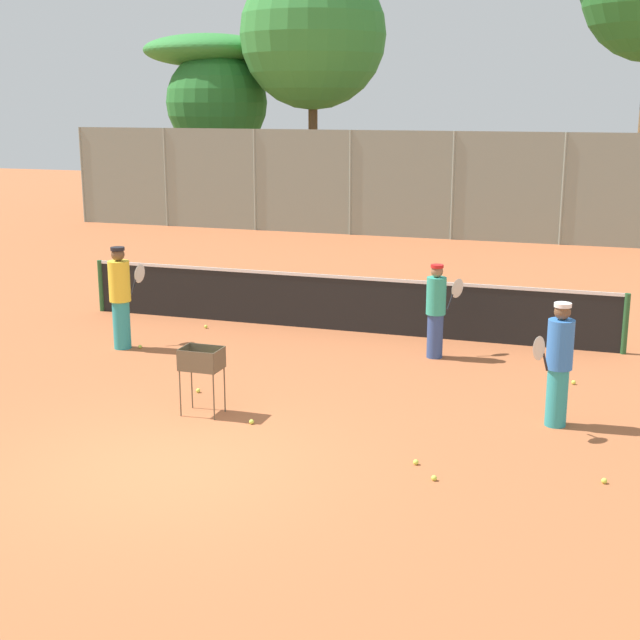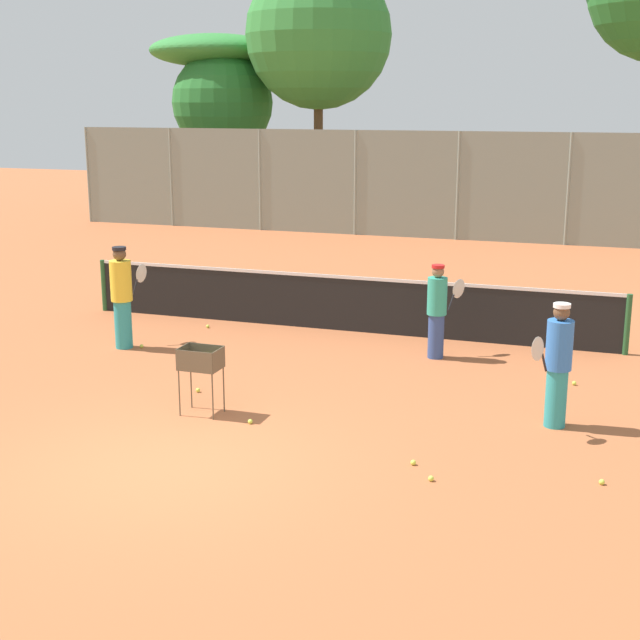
# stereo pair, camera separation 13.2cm
# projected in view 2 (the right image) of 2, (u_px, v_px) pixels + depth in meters

# --- Properties ---
(ground_plane) EXTENTS (80.00, 80.00, 0.00)m
(ground_plane) POSITION_uv_depth(u_px,v_px,m) (169.00, 465.00, 10.75)
(ground_plane) COLOR #B26038
(tennis_net) EXTENTS (10.45, 0.10, 1.07)m
(tennis_net) POSITION_uv_depth(u_px,v_px,m) (340.00, 302.00, 16.90)
(tennis_net) COLOR #26592D
(tennis_net) RESTS_ON ground_plane
(back_fence) EXTENTS (26.77, 0.08, 3.37)m
(back_fence) POSITION_uv_depth(u_px,v_px,m) (458.00, 186.00, 27.75)
(back_fence) COLOR gray
(back_fence) RESTS_ON ground_plane
(tree_1) EXTENTS (3.80, 3.80, 6.10)m
(tree_1) POSITION_uv_depth(u_px,v_px,m) (223.00, 103.00, 33.53)
(tree_1) COLOR brown
(tree_1) RESTS_ON ground_plane
(tree_2) EXTENTS (4.95, 4.95, 6.74)m
(tree_2) POSITION_uv_depth(u_px,v_px,m) (215.00, 52.00, 33.93)
(tree_2) COLOR brown
(tree_2) RESTS_ON ground_plane
(tree_4) EXTENTS (5.18, 5.18, 9.12)m
(tree_4) POSITION_uv_depth(u_px,v_px,m) (318.00, 35.00, 31.37)
(tree_4) COLOR brown
(tree_4) RESTS_ON ground_plane
(player_white_outfit) EXTENTS (0.57, 0.78, 1.61)m
(player_white_outfit) POSITION_uv_depth(u_px,v_px,m) (437.00, 310.00, 15.04)
(player_white_outfit) COLOR #334C8C
(player_white_outfit) RESTS_ON ground_plane
(player_red_cap) EXTENTS (0.52, 0.84, 1.70)m
(player_red_cap) POSITION_uv_depth(u_px,v_px,m) (558.00, 364.00, 11.81)
(player_red_cap) COLOR teal
(player_red_cap) RESTS_ON ground_plane
(player_yellow_shirt) EXTENTS (0.37, 0.93, 1.81)m
(player_yellow_shirt) POSITION_uv_depth(u_px,v_px,m) (122.00, 296.00, 15.63)
(player_yellow_shirt) COLOR teal
(player_yellow_shirt) RESTS_ON ground_plane
(ball_cart) EXTENTS (0.56, 0.41, 0.96)m
(ball_cart) POSITION_uv_depth(u_px,v_px,m) (202.00, 364.00, 12.34)
(ball_cart) COLOR brown
(ball_cart) RESTS_ON ground_plane
(tennis_ball_0) EXTENTS (0.07, 0.07, 0.07)m
(tennis_ball_0) POSITION_uv_depth(u_px,v_px,m) (142.00, 346.00, 15.81)
(tennis_ball_0) COLOR #D1E54C
(tennis_ball_0) RESTS_ON ground_plane
(tennis_ball_1) EXTENTS (0.07, 0.07, 0.07)m
(tennis_ball_1) POSITION_uv_depth(u_px,v_px,m) (208.00, 326.00, 17.21)
(tennis_ball_1) COLOR #D1E54C
(tennis_ball_1) RESTS_ON ground_plane
(tennis_ball_2) EXTENTS (0.07, 0.07, 0.07)m
(tennis_ball_2) POSITION_uv_depth(u_px,v_px,m) (413.00, 463.00, 10.73)
(tennis_ball_2) COLOR #D1E54C
(tennis_ball_2) RESTS_ON ground_plane
(tennis_ball_3) EXTENTS (0.07, 0.07, 0.07)m
(tennis_ball_3) POSITION_uv_depth(u_px,v_px,m) (574.00, 383.00, 13.75)
(tennis_ball_3) COLOR #D1E54C
(tennis_ball_3) RESTS_ON ground_plane
(tennis_ball_4) EXTENTS (0.07, 0.07, 0.07)m
(tennis_ball_4) POSITION_uv_depth(u_px,v_px,m) (198.00, 390.00, 13.42)
(tennis_ball_4) COLOR #D1E54C
(tennis_ball_4) RESTS_ON ground_plane
(tennis_ball_5) EXTENTS (0.07, 0.07, 0.07)m
(tennis_ball_5) POSITION_uv_depth(u_px,v_px,m) (557.00, 357.00, 15.16)
(tennis_ball_5) COLOR #D1E54C
(tennis_ball_5) RESTS_ON ground_plane
(tennis_ball_6) EXTENTS (0.07, 0.07, 0.07)m
(tennis_ball_6) POSITION_uv_depth(u_px,v_px,m) (250.00, 422.00, 12.10)
(tennis_ball_6) COLOR #D1E54C
(tennis_ball_6) RESTS_ON ground_plane
(tennis_ball_7) EXTENTS (0.07, 0.07, 0.07)m
(tennis_ball_7) POSITION_uv_depth(u_px,v_px,m) (431.00, 478.00, 10.28)
(tennis_ball_7) COLOR #D1E54C
(tennis_ball_7) RESTS_ON ground_plane
(tennis_ball_8) EXTENTS (0.07, 0.07, 0.07)m
(tennis_ball_8) POSITION_uv_depth(u_px,v_px,m) (602.00, 482.00, 10.19)
(tennis_ball_8) COLOR #D1E54C
(tennis_ball_8) RESTS_ON ground_plane
(parked_car) EXTENTS (4.20, 1.70, 1.60)m
(parked_car) POSITION_uv_depth(u_px,v_px,m) (482.00, 210.00, 30.08)
(parked_car) COLOR white
(parked_car) RESTS_ON ground_plane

